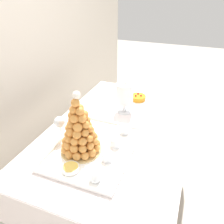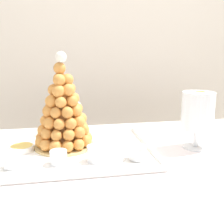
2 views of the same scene
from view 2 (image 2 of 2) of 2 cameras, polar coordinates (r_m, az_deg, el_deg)
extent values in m
cube|color=silver|center=(1.88, -1.07, 15.01)|extent=(4.80, 0.10, 2.50)
cylinder|color=brown|center=(1.53, -21.42, -19.32)|extent=(0.04, 0.04, 0.77)
cube|color=brown|center=(1.05, 7.43, -9.45)|extent=(1.34, 0.82, 0.02)
cube|color=white|center=(1.05, 7.45, -8.87)|extent=(1.40, 0.88, 0.00)
cube|color=white|center=(1.49, 2.14, -7.38)|extent=(1.40, 0.01, 0.25)
cube|color=white|center=(1.06, -7.47, -8.36)|extent=(0.56, 0.43, 0.01)
cube|color=white|center=(0.85, -6.69, -12.82)|extent=(0.56, 0.01, 0.02)
cube|color=white|center=(1.26, -8.02, -4.31)|extent=(0.56, 0.01, 0.02)
cube|color=white|center=(1.10, 7.37, -6.82)|extent=(0.01, 0.43, 0.02)
cylinder|color=white|center=(1.06, -7.48, -8.16)|extent=(0.40, 0.40, 0.00)
cylinder|color=tan|center=(1.11, -9.80, -6.83)|extent=(0.23, 0.23, 0.01)
cone|color=#BB7233|center=(1.07, -10.13, 1.29)|extent=(0.15, 0.15, 0.31)
sphere|color=#DE9041|center=(1.11, -5.18, -5.30)|extent=(0.04, 0.04, 0.04)
sphere|color=#DE9041|center=(1.15, -5.89, -4.66)|extent=(0.05, 0.05, 0.05)
sphere|color=#DA8C3E|center=(1.18, -7.41, -4.33)|extent=(0.05, 0.05, 0.05)
sphere|color=#DA8C3E|center=(1.19, -9.39, -4.17)|extent=(0.05, 0.05, 0.05)
sphere|color=#DF9242|center=(1.18, -11.45, -4.39)|extent=(0.04, 0.04, 0.04)
sphere|color=#DA8B3E|center=(1.16, -13.23, -4.67)|extent=(0.04, 0.04, 0.04)
sphere|color=#DB8D3F|center=(1.13, -14.33, -5.31)|extent=(0.05, 0.05, 0.05)
sphere|color=#E09242|center=(1.09, -14.48, -6.01)|extent=(0.05, 0.05, 0.05)
sphere|color=#E09343|center=(1.05, -13.51, -6.73)|extent=(0.04, 0.04, 0.04)
sphere|color=#D98B3D|center=(1.02, -11.59, -7.11)|extent=(0.05, 0.05, 0.05)
sphere|color=#D88A3D|center=(1.02, -9.17, -7.09)|extent=(0.04, 0.04, 0.04)
sphere|color=#DF9242|center=(1.04, -6.95, -6.72)|extent=(0.04, 0.04, 0.04)
sphere|color=#D98A3D|center=(1.07, -5.52, -5.97)|extent=(0.05, 0.05, 0.05)
sphere|color=#D98B3D|center=(1.12, -6.18, -2.92)|extent=(0.04, 0.04, 0.04)
sphere|color=#DE9141|center=(1.15, -7.61, -2.60)|extent=(0.05, 0.05, 0.05)
sphere|color=#DB8D3E|center=(1.17, -9.68, -2.51)|extent=(0.05, 0.05, 0.05)
sphere|color=#DC8F40|center=(1.16, -11.81, -2.65)|extent=(0.05, 0.05, 0.05)
sphere|color=#DE9041|center=(1.13, -13.44, -3.18)|extent=(0.05, 0.05, 0.05)
sphere|color=#DD9041|center=(1.09, -14.06, -3.73)|extent=(0.05, 0.05, 0.05)
sphere|color=#DE9041|center=(1.05, -13.36, -4.44)|extent=(0.04, 0.04, 0.04)
sphere|color=#DC8E40|center=(1.02, -11.45, -4.81)|extent=(0.04, 0.04, 0.04)
sphere|color=#DC8E40|center=(1.02, -8.97, -4.72)|extent=(0.04, 0.04, 0.04)
sphere|color=#DB8D3F|center=(1.04, -6.86, -4.25)|extent=(0.05, 0.05, 0.05)
sphere|color=#DD8F40|center=(1.08, -5.85, -3.62)|extent=(0.04, 0.04, 0.04)
sphere|color=#DE9041|center=(1.13, -7.43, -0.99)|extent=(0.05, 0.05, 0.05)
sphere|color=#DF9242|center=(1.15, -9.25, -0.78)|extent=(0.04, 0.04, 0.04)
sphere|color=#DC8F40|center=(1.14, -11.31, -0.88)|extent=(0.04, 0.04, 0.04)
sphere|color=#D98A3D|center=(1.12, -12.95, -1.25)|extent=(0.05, 0.05, 0.05)
sphere|color=#DD9040|center=(1.08, -13.56, -1.77)|extent=(0.04, 0.04, 0.04)
sphere|color=#DA8C3E|center=(1.04, -12.81, -2.28)|extent=(0.05, 0.05, 0.05)
sphere|color=#DD8F40|center=(1.02, -10.88, -2.51)|extent=(0.04, 0.04, 0.04)
sphere|color=#DA8C3E|center=(1.02, -8.56, -2.44)|extent=(0.04, 0.04, 0.04)
sphere|color=#DF9242|center=(1.05, -6.89, -2.01)|extent=(0.05, 0.05, 0.05)
sphere|color=#DE9041|center=(1.09, -6.50, -1.36)|extent=(0.05, 0.05, 0.05)
sphere|color=#DA8B3E|center=(1.12, -8.71, 0.96)|extent=(0.04, 0.04, 0.04)
sphere|color=#DC8E40|center=(1.13, -10.86, 0.92)|extent=(0.05, 0.05, 0.05)
sphere|color=#D98B3D|center=(1.10, -12.61, 0.73)|extent=(0.05, 0.05, 0.05)
sphere|color=#DA8C3E|center=(1.06, -12.98, 0.17)|extent=(0.05, 0.05, 0.05)
sphere|color=#DB8D3F|center=(1.03, -11.61, -0.17)|extent=(0.04, 0.04, 0.04)
sphere|color=#D98A3D|center=(1.02, -9.26, -0.12)|extent=(0.04, 0.04, 0.04)
sphere|color=#DE9041|center=(1.05, -7.45, 0.23)|extent=(0.05, 0.05, 0.05)
sphere|color=#DC8E3F|center=(1.09, -7.29, 0.73)|extent=(0.05, 0.05, 0.05)
sphere|color=#DE9141|center=(1.11, -9.81, 2.99)|extent=(0.05, 0.05, 0.05)
sphere|color=#DA8C3E|center=(1.09, -11.96, 2.68)|extent=(0.05, 0.05, 0.05)
sphere|color=#DC8F40|center=(1.05, -12.41, 2.16)|extent=(0.05, 0.05, 0.05)
sphere|color=#DF9242|center=(1.02, -10.58, 1.99)|extent=(0.04, 0.04, 0.04)
sphere|color=#DA8C3E|center=(1.04, -8.31, 2.25)|extent=(0.04, 0.04, 0.04)
sphere|color=#DE9041|center=(1.08, -8.01, 2.82)|extent=(0.05, 0.05, 0.05)
sphere|color=#D88A3D|center=(1.09, -10.58, 4.80)|extent=(0.05, 0.05, 0.05)
sphere|color=#DC8F40|center=(1.06, -11.99, 4.51)|extent=(0.05, 0.05, 0.05)
sphere|color=#DB8E3F|center=(1.03, -11.03, 4.26)|extent=(0.05, 0.05, 0.05)
sphere|color=#DE9141|center=(1.04, -8.97, 4.53)|extent=(0.05, 0.05, 0.05)
sphere|color=#DB8D3F|center=(1.07, -8.75, 4.82)|extent=(0.04, 0.04, 0.04)
sphere|color=#DD9041|center=(1.07, -10.92, 6.78)|extent=(0.05, 0.05, 0.05)
sphere|color=#DC8E40|center=(1.04, -10.91, 6.50)|extent=(0.05, 0.05, 0.05)
sphere|color=#DD8F40|center=(1.05, -9.21, 6.63)|extent=(0.04, 0.04, 0.04)
sphere|color=#DD8F40|center=(1.06, -10.83, 8.91)|extent=(0.05, 0.05, 0.05)
sphere|color=white|center=(1.05, -10.53, 11.16)|extent=(0.04, 0.04, 0.04)
cylinder|color=silver|center=(0.96, -20.08, -9.24)|extent=(0.05, 0.05, 0.05)
cylinder|color=gold|center=(0.97, -20.01, -10.05)|extent=(0.05, 0.05, 0.02)
cylinder|color=#EAC166|center=(0.96, -20.10, -9.01)|extent=(0.05, 0.05, 0.02)
sphere|color=brown|center=(0.95, -20.10, -8.46)|extent=(0.02, 0.02, 0.02)
cylinder|color=silver|center=(0.95, -11.04, -9.22)|extent=(0.06, 0.06, 0.05)
cylinder|color=gold|center=(0.95, -11.01, -9.96)|extent=(0.05, 0.05, 0.02)
cylinder|color=#EAC166|center=(0.95, -11.05, -9.01)|extent=(0.05, 0.05, 0.01)
sphere|color=brown|center=(0.94, -11.10, -8.41)|extent=(0.02, 0.02, 0.02)
cylinder|color=silver|center=(0.95, -3.34, -8.61)|extent=(0.06, 0.06, 0.05)
cylinder|color=brown|center=(0.96, -3.33, -9.46)|extent=(0.06, 0.06, 0.02)
cylinder|color=#8C603D|center=(0.95, -3.35, -8.37)|extent=(0.06, 0.06, 0.02)
sphere|color=brown|center=(0.95, -3.36, -7.58)|extent=(0.02, 0.02, 0.02)
cylinder|color=silver|center=(0.97, 5.34, -8.35)|extent=(0.06, 0.06, 0.05)
cylinder|color=brown|center=(0.98, 5.32, -9.08)|extent=(0.05, 0.05, 0.02)
cylinder|color=#8C603D|center=(0.97, 5.34, -8.14)|extent=(0.05, 0.05, 0.01)
sphere|color=brown|center=(0.97, 5.07, -7.44)|extent=(0.02, 0.02, 0.02)
cylinder|color=white|center=(1.10, -18.18, -7.16)|extent=(0.09, 0.09, 0.02)
cylinder|color=#F2CC59|center=(1.10, -18.21, -6.71)|extent=(0.08, 0.08, 0.00)
cylinder|color=white|center=(1.16, 16.88, -6.93)|extent=(0.10, 0.10, 0.01)
cylinder|color=white|center=(1.14, 17.00, -5.09)|extent=(0.02, 0.02, 0.07)
cylinder|color=white|center=(1.12, 17.37, 0.25)|extent=(0.13, 0.13, 0.15)
cylinder|color=#72B2E0|center=(1.13, 18.44, -2.54)|extent=(0.06, 0.05, 0.06)
cylinder|color=#D199D8|center=(1.14, 16.39, -2.38)|extent=(0.06, 0.05, 0.06)
cylinder|color=#F9A54C|center=(1.10, 17.13, -2.87)|extent=(0.05, 0.05, 0.05)
cylinder|color=#D199D8|center=(1.14, 17.76, -1.26)|extent=(0.05, 0.05, 0.05)
cylinder|color=#72B2E0|center=(1.13, 15.90, -1.27)|extent=(0.05, 0.05, 0.05)
cylinder|color=#9ED860|center=(1.10, 16.22, -1.64)|extent=(0.06, 0.05, 0.05)
cylinder|color=#72B2E0|center=(1.12, 17.87, -1.56)|extent=(0.06, 0.04, 0.06)
cylinder|color=#72B2E0|center=(1.13, 17.01, -0.12)|extent=(0.05, 0.05, 0.04)
cylinder|color=#D199D8|center=(1.11, 15.69, -0.24)|extent=(0.06, 0.04, 0.06)
cylinder|color=brown|center=(1.10, 17.59, -0.50)|extent=(0.06, 0.04, 0.06)
cylinder|color=#E54C47|center=(1.12, 18.42, -0.31)|extent=(0.05, 0.05, 0.04)
cylinder|color=yellow|center=(1.12, 17.07, 0.94)|extent=(0.05, 0.04, 0.05)
cylinder|color=#D199D8|center=(1.09, 16.69, 0.66)|extent=(0.05, 0.05, 0.02)
cylinder|color=pink|center=(1.10, 18.00, 0.58)|extent=(0.05, 0.05, 0.04)
cylinder|color=yellow|center=(1.13, 18.89, 0.85)|extent=(0.05, 0.05, 0.04)
cylinder|color=#D199D8|center=(1.11, 16.90, 2.00)|extent=(0.06, 0.05, 0.05)
cylinder|color=#D199D8|center=(1.09, 18.07, 1.69)|extent=(0.05, 0.05, 0.05)
cylinder|color=brown|center=(1.12, 18.06, 2.01)|extent=(0.05, 0.04, 0.03)
cylinder|color=#9ED860|center=(1.10, 16.38, 3.13)|extent=(0.05, 0.05, 0.04)
cylinder|color=#F9A54C|center=(1.10, 18.05, 3.00)|extent=(0.06, 0.05, 0.06)
cylinder|color=#9ED860|center=(1.12, 17.51, 3.24)|extent=(0.05, 0.04, 0.05)
cylinder|color=silver|center=(1.27, -7.61, -4.72)|extent=(0.06, 0.06, 0.00)
cylinder|color=silver|center=(1.26, -7.68, -2.52)|extent=(0.01, 0.01, 0.10)
sphere|color=silver|center=(1.24, -7.78, 0.97)|extent=(0.07, 0.07, 0.07)
cylinder|color=#EAE08C|center=(1.24, -7.77, 0.50)|extent=(0.05, 0.05, 0.03)
camera|label=1|loc=(1.10, -74.99, 28.05)|focal=35.68mm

